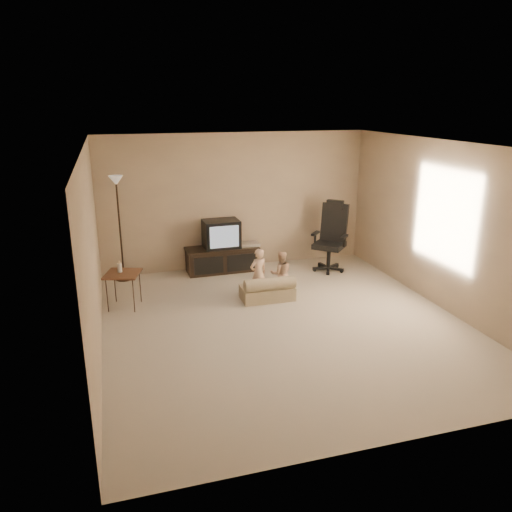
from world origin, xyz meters
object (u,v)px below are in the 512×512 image
at_px(tv_stand, 222,250).
at_px(child_sofa, 268,290).
at_px(floor_lamp, 118,205).
at_px(toddler_left, 258,274).
at_px(office_chair, 331,246).
at_px(side_table, 122,274).
at_px(toddler_right, 281,273).

distance_m(tv_stand, child_sofa, 1.65).
distance_m(floor_lamp, child_sofa, 2.96).
xyz_separation_m(floor_lamp, toddler_left, (2.04, -1.53, -0.93)).
xyz_separation_m(office_chair, toddler_left, (-1.70, -0.99, -0.05)).
xyz_separation_m(floor_lamp, child_sofa, (2.16, -1.64, -1.18)).
bearing_deg(tv_stand, toddler_left, -81.38).
xyz_separation_m(office_chair, child_sofa, (-1.57, -1.11, -0.30)).
height_order(office_chair, child_sofa, office_chair).
bearing_deg(tv_stand, side_table, -147.27).
xyz_separation_m(tv_stand, side_table, (-1.82, -1.22, 0.13)).
relative_size(floor_lamp, toddler_right, 2.51).
bearing_deg(office_chair, side_table, -125.81).
distance_m(office_chair, side_table, 3.84).
relative_size(side_table, floor_lamp, 0.41).
xyz_separation_m(side_table, child_sofa, (2.20, -0.36, -0.37)).
height_order(tv_stand, office_chair, office_chair).
bearing_deg(side_table, floor_lamp, 88.42).
bearing_deg(toddler_right, child_sofa, 40.47).
xyz_separation_m(tv_stand, floor_lamp, (-1.78, 0.06, 0.94)).
distance_m(side_table, floor_lamp, 1.52).
bearing_deg(child_sofa, side_table, 171.55).
relative_size(tv_stand, office_chair, 1.06).
bearing_deg(child_sofa, toddler_left, 138.74).
distance_m(office_chair, toddler_left, 1.97).
relative_size(child_sofa, toddler_right, 1.14).
bearing_deg(floor_lamp, toddler_left, -36.90).
bearing_deg(office_chair, toddler_right, -101.07).
bearing_deg(office_chair, floor_lamp, -145.16).
bearing_deg(tv_stand, child_sofa, -77.71).
height_order(side_table, floor_lamp, floor_lamp).
distance_m(office_chair, floor_lamp, 3.88).
relative_size(child_sofa, toddler_left, 1.01).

